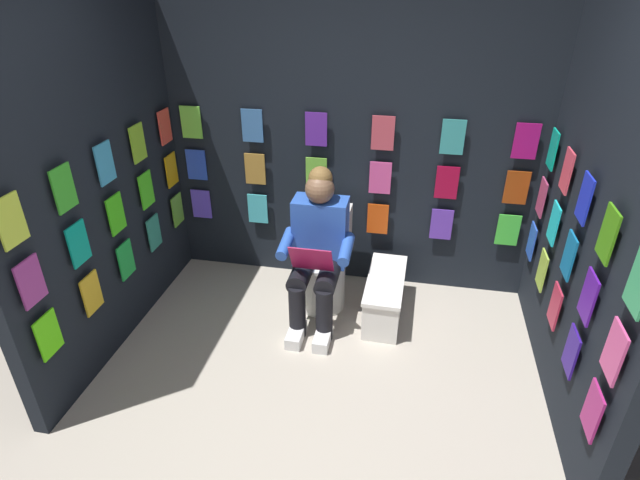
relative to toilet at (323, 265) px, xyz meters
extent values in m
plane|color=#B2A899|center=(-0.13, 1.66, -0.33)|extent=(30.00, 30.00, 0.00)
cube|color=black|center=(-0.13, -0.44, 0.82)|extent=(3.03, 0.10, 2.29)
cube|color=#664AEF|center=(1.14, -0.35, 0.27)|extent=(0.17, 0.01, 0.26)
cube|color=#47C2D1|center=(0.63, -0.35, 0.27)|extent=(0.17, 0.01, 0.26)
cube|color=#36BA7D|center=(0.12, -0.35, 0.27)|extent=(0.17, 0.01, 0.26)
cube|color=#D8460D|center=(-0.39, -0.35, 0.27)|extent=(0.17, 0.01, 0.26)
cube|color=#6335BB|center=(-0.90, -0.35, 0.27)|extent=(0.17, 0.01, 0.26)
cube|color=#43D03A|center=(-1.41, -0.35, 0.27)|extent=(0.17, 0.01, 0.26)
cube|color=blue|center=(1.14, -0.35, 0.63)|extent=(0.17, 0.01, 0.26)
cube|color=#B78334|center=(0.63, -0.35, 0.63)|extent=(0.17, 0.01, 0.26)
cube|color=#75C639|center=(0.12, -0.35, 0.63)|extent=(0.17, 0.01, 0.26)
cube|color=#DF4992|center=(-0.39, -0.35, 0.63)|extent=(0.17, 0.01, 0.26)
cube|color=#A4082D|center=(-0.90, -0.35, 0.63)|extent=(0.17, 0.01, 0.26)
cube|color=#9D3C0F|center=(-1.41, -0.35, 0.63)|extent=(0.17, 0.01, 0.26)
cube|color=#7AE344|center=(1.14, -0.35, 0.99)|extent=(0.17, 0.01, 0.26)
cube|color=#3B6EAF|center=(0.63, -0.35, 0.99)|extent=(0.17, 0.01, 0.26)
cube|color=#5C25A0|center=(0.12, -0.35, 0.99)|extent=(0.17, 0.01, 0.26)
cube|color=#C44453|center=(-0.39, -0.35, 0.99)|extent=(0.17, 0.01, 0.26)
cube|color=teal|center=(-0.90, -0.35, 0.99)|extent=(0.17, 0.01, 0.26)
cube|color=#AD106A|center=(-1.41, -0.35, 0.99)|extent=(0.17, 0.01, 0.26)
cube|color=black|center=(-1.65, 0.63, 0.82)|extent=(0.10, 2.04, 2.29)
cube|color=blue|center=(-1.56, -0.20, 0.27)|extent=(0.01, 0.17, 0.26)
cube|color=#B2DB48|center=(-1.56, 0.22, 0.27)|extent=(0.01, 0.17, 0.26)
cube|color=#C42B46|center=(-1.56, 0.63, 0.27)|extent=(0.01, 0.17, 0.26)
cube|color=#31168F|center=(-1.56, 1.05, 0.27)|extent=(0.01, 0.17, 0.26)
cube|color=#B02474|center=(-1.56, 1.47, 0.27)|extent=(0.01, 0.17, 0.26)
cube|color=#BB4070|center=(-1.56, -0.20, 0.63)|extent=(0.01, 0.17, 0.26)
cube|color=#20DDEB|center=(-1.56, 0.22, 0.63)|extent=(0.01, 0.17, 0.26)
cube|color=#1471AF|center=(-1.56, 0.63, 0.63)|extent=(0.01, 0.17, 0.26)
cube|color=#5517A4|center=(-1.56, 1.05, 0.63)|extent=(0.01, 0.17, 0.26)
cube|color=#E54C93|center=(-1.56, 1.47, 0.63)|extent=(0.01, 0.17, 0.26)
cube|color=#0CB594|center=(-1.56, -0.20, 0.99)|extent=(0.01, 0.17, 0.26)
cube|color=#ED465A|center=(-1.56, 0.22, 0.99)|extent=(0.01, 0.17, 0.26)
cube|color=#1C2ED8|center=(-1.56, 0.63, 0.99)|extent=(0.01, 0.17, 0.26)
cube|color=#459415|center=(-1.56, 1.05, 0.99)|extent=(0.01, 0.17, 0.26)
cube|color=#3BAF6A|center=(-1.56, 1.47, 0.99)|extent=(0.01, 0.17, 0.26)
cube|color=black|center=(1.38, 0.63, 0.82)|extent=(0.10, 2.04, 2.29)
cube|color=#58F111|center=(1.30, 1.47, 0.27)|extent=(0.01, 0.17, 0.26)
cube|color=gold|center=(1.30, 1.05, 0.27)|extent=(0.01, 0.17, 0.26)
cube|color=green|center=(1.30, 0.63, 0.27)|extent=(0.01, 0.17, 0.26)
cube|color=teal|center=(1.30, 0.22, 0.27)|extent=(0.01, 0.17, 0.26)
cube|color=#68B234|center=(1.30, -0.20, 0.27)|extent=(0.01, 0.17, 0.26)
cube|color=#9B348C|center=(1.30, 1.47, 0.63)|extent=(0.01, 0.17, 0.26)
cube|color=#0AA48D|center=(1.30, 1.05, 0.63)|extent=(0.01, 0.17, 0.26)
cube|color=#42DB1A|center=(1.30, 0.63, 0.63)|extent=(0.01, 0.17, 0.26)
cube|color=#4AE222|center=(1.30, 0.22, 0.63)|extent=(0.01, 0.17, 0.26)
cube|color=#E3A00E|center=(1.30, -0.20, 0.63)|extent=(0.01, 0.17, 0.26)
cube|color=#C4DF3D|center=(1.30, 1.47, 0.99)|extent=(0.01, 0.17, 0.26)
cube|color=green|center=(1.30, 1.05, 0.99)|extent=(0.01, 0.17, 0.26)
cube|color=#3CA2D5|center=(1.30, 0.63, 0.99)|extent=(0.01, 0.17, 0.26)
cube|color=#8ECE2C|center=(1.30, 0.22, 0.99)|extent=(0.01, 0.17, 0.26)
cube|color=#ED4137|center=(1.30, -0.20, 0.99)|extent=(0.01, 0.17, 0.26)
cylinder|color=white|center=(0.00, 0.08, -0.13)|extent=(0.38, 0.38, 0.40)
cylinder|color=white|center=(0.00, 0.08, 0.09)|extent=(0.41, 0.41, 0.02)
cube|color=white|center=(0.00, -0.18, 0.25)|extent=(0.38, 0.18, 0.36)
cylinder|color=white|center=(0.00, -0.09, 0.25)|extent=(0.39, 0.07, 0.39)
cube|color=blue|center=(0.00, 0.11, 0.36)|extent=(0.40, 0.22, 0.52)
sphere|color=brown|center=(0.00, 0.14, 0.71)|extent=(0.21, 0.21, 0.21)
sphere|color=olive|center=(0.00, 0.11, 0.78)|extent=(0.17, 0.17, 0.17)
cylinder|color=black|center=(-0.10, 0.31, 0.11)|extent=(0.15, 0.40, 0.15)
cylinder|color=black|center=(0.10, 0.31, 0.11)|extent=(0.15, 0.40, 0.15)
cylinder|color=black|center=(-0.10, 0.49, -0.11)|extent=(0.12, 0.12, 0.42)
cylinder|color=black|center=(0.10, 0.49, -0.11)|extent=(0.12, 0.12, 0.42)
cube|color=white|center=(-0.10, 0.55, -0.28)|extent=(0.11, 0.26, 0.09)
cube|color=white|center=(0.10, 0.55, -0.28)|extent=(0.11, 0.26, 0.09)
cylinder|color=blue|center=(-0.22, 0.29, 0.33)|extent=(0.09, 0.31, 0.13)
cylinder|color=blue|center=(0.22, 0.29, 0.33)|extent=(0.09, 0.31, 0.13)
cube|color=#9A1343|center=(0.00, 0.45, 0.32)|extent=(0.30, 0.13, 0.23)
cube|color=white|center=(-0.51, 0.12, -0.17)|extent=(0.28, 0.71, 0.31)
cube|color=white|center=(-0.51, 0.12, 0.00)|extent=(0.29, 0.73, 0.03)
camera|label=1|loc=(-0.63, 3.35, 2.11)|focal=28.23mm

